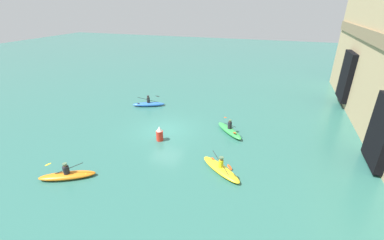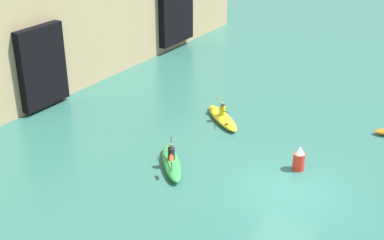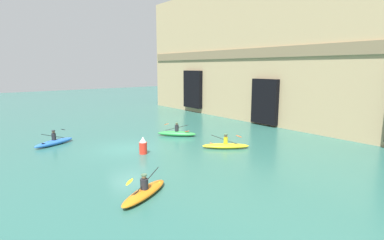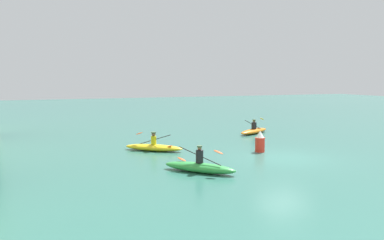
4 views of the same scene
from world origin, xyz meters
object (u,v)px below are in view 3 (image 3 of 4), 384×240
at_px(kayak_yellow, 226,145).
at_px(kayak_orange, 144,192).
at_px(marker_buoy, 143,146).
at_px(kayak_green, 177,133).
at_px(kayak_blue, 54,142).

bearing_deg(kayak_yellow, kayak_orange, -119.67).
bearing_deg(marker_buoy, kayak_orange, -28.34).
xyz_separation_m(kayak_yellow, kayak_green, (-5.28, -0.50, 0.03)).
height_order(kayak_yellow, kayak_orange, kayak_orange).
bearing_deg(marker_buoy, kayak_yellow, 65.38).
distance_m(kayak_yellow, marker_buoy, 5.78).
bearing_deg(kayak_green, kayak_blue, -152.59).
bearing_deg(kayak_blue, kayak_orange, 71.06).
bearing_deg(kayak_orange, kayak_yellow, -5.52).
relative_size(kayak_green, marker_buoy, 2.49).
distance_m(kayak_yellow, kayak_green, 5.31).
xyz_separation_m(kayak_yellow, kayak_blue, (-8.44, -9.33, 0.02)).
bearing_deg(kayak_green, kayak_orange, -84.90).
bearing_deg(kayak_blue, kayak_yellow, 114.77).
bearing_deg(kayak_yellow, kayak_blue, 175.42).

